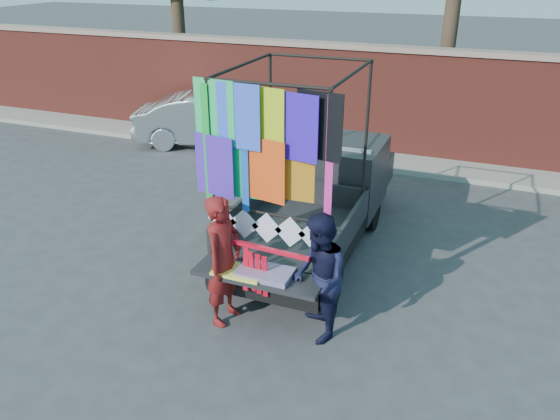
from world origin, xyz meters
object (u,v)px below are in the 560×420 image
at_px(pickup_truck, 323,193).
at_px(man, 319,279).
at_px(sedan, 213,120).
at_px(woman, 224,261).

bearing_deg(pickup_truck, man, -73.73).
height_order(pickup_truck, man, pickup_truck).
distance_m(sedan, man, 8.29).
bearing_deg(man, sedan, -171.86).
bearing_deg(woman, pickup_truck, -4.07).
relative_size(sedan, man, 2.33).
relative_size(sedan, woman, 2.20).
bearing_deg(man, pickup_truck, 167.30).
xyz_separation_m(pickup_truck, man, (0.79, -2.70, 0.05)).
bearing_deg(pickup_truck, sedan, 137.11).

